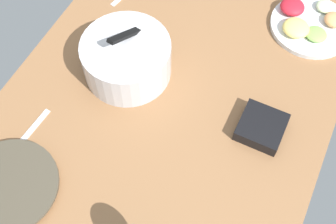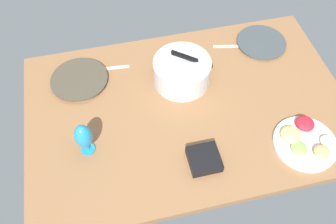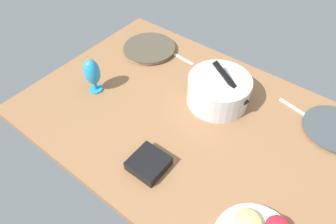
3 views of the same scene
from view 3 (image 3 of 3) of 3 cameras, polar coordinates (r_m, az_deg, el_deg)
ground_plane at (r=137.64cm, az=5.16°, el=-2.36°), size 160.00×104.00×4.00cm
dinner_plate_left at (r=175.17cm, az=-3.56°, el=12.03°), size 29.58×29.58×2.59cm
dinner_plate_right at (r=150.52cm, az=29.31°, el=-2.89°), size 27.65×27.65×1.98cm
mixing_bowl at (r=141.30cm, az=9.67°, el=4.24°), size 30.48×29.32×20.72cm
hurricane_glass_blue at (r=147.22cm, az=-14.34°, el=7.27°), size 7.81×7.81×18.68cm
square_bowl_black at (r=119.52cm, az=-3.74°, el=-9.72°), size 13.82×13.82×4.53cm
fork_by_left_plate at (r=170.16cm, az=2.40°, el=10.43°), size 18.09×3.29×0.60cm
fork_by_right_plate at (r=152.86cm, az=23.32°, el=0.55°), size 18.00×5.35×0.60cm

